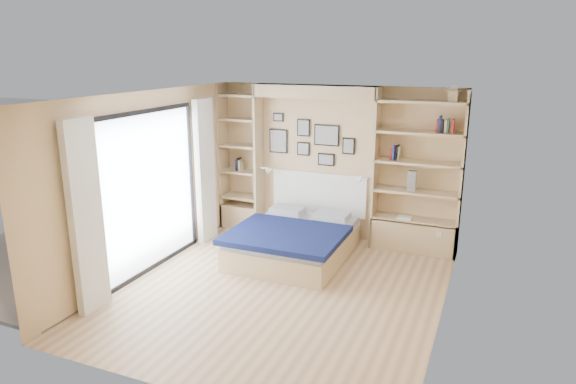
% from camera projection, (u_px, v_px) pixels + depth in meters
% --- Properties ---
extents(ground, '(4.50, 4.50, 0.00)m').
position_uv_depth(ground, '(281.00, 290.00, 6.67)').
color(ground, tan).
rests_on(ground, ground).
extents(room_shell, '(4.50, 4.50, 4.50)m').
position_uv_depth(room_shell, '(297.00, 181.00, 7.88)').
color(room_shell, '#D9B484').
rests_on(room_shell, ground).
extents(bed, '(1.62, 2.10, 1.07)m').
position_uv_depth(bed, '(295.00, 240.00, 7.72)').
color(bed, '#C7B582').
rests_on(bed, ground).
extents(photo_gallery, '(1.48, 0.02, 0.82)m').
position_uv_depth(photo_gallery, '(309.00, 140.00, 8.39)').
color(photo_gallery, black).
rests_on(photo_gallery, ground).
extents(reading_lamps, '(1.92, 0.12, 0.15)m').
position_uv_depth(reading_lamps, '(313.00, 174.00, 8.27)').
color(reading_lamps, silver).
rests_on(reading_lamps, ground).
extents(shelf_decor, '(3.58, 0.23, 2.03)m').
position_uv_depth(shelf_decor, '(403.00, 142.00, 7.65)').
color(shelf_decor, '#A21511').
rests_on(shelf_decor, ground).
extents(deck, '(3.20, 4.00, 0.05)m').
position_uv_depth(deck, '(69.00, 251.00, 8.00)').
color(deck, '#6A5B4E').
rests_on(deck, ground).
extents(deck_chair, '(0.51, 0.84, 0.84)m').
position_uv_depth(deck_chair, '(75.00, 235.00, 7.52)').
color(deck_chair, tan).
rests_on(deck_chair, ground).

